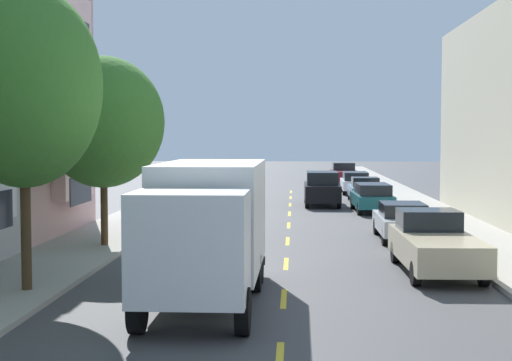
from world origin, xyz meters
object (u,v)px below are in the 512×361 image
parked_wagon_teal (372,197)px  parked_hatchback_sky (364,189)px  street_tree_third (103,122)px  parked_pickup_champagne (435,244)px  parked_sedan_silver (402,220)px  moving_black_sedan (322,188)px  street_tree_second (23,86)px  delivery_box_truck (208,223)px  parked_pickup_burgundy (344,174)px  parked_wagon_white (355,182)px

parked_wagon_teal → parked_hatchback_sky: size_ratio=1.19×
street_tree_third → parked_pickup_champagne: (10.72, -4.03, -3.61)m
parked_sedan_silver → parked_wagon_teal: parked_wagon_teal is taller
parked_hatchback_sky → moving_black_sedan: size_ratio=0.83×
moving_black_sedan → street_tree_second: bearing=-108.6°
parked_wagon_teal → parked_hatchback_sky: same height
parked_wagon_teal → parked_pickup_champagne: bearing=-89.8°
delivery_box_truck → parked_pickup_burgundy: 43.99m
parked_hatchback_sky → moving_black_sedan: bearing=-136.5°
parked_sedan_silver → parked_wagon_teal: (-0.08, 10.39, 0.05)m
street_tree_second → parked_pickup_burgundy: 44.55m
parked_pickup_burgundy → moving_black_sedan: bearing=-97.6°
delivery_box_truck → street_tree_third: bearing=119.3°
parked_pickup_champagne → parked_hatchback_sky: 23.26m
parked_wagon_teal → delivery_box_truck: bearing=-105.8°
moving_black_sedan → delivery_box_truck: bearing=-98.2°
parked_hatchback_sky → parked_pickup_champagne: bearing=-90.3°
street_tree_second → parked_pickup_champagne: (10.72, 3.65, -4.35)m
street_tree_second → moving_black_sedan: (8.20, 24.41, -4.19)m
parked_wagon_teal → parked_wagon_white: 12.56m
parked_pickup_champagne → parked_pickup_burgundy: same height
parked_pickup_champagne → parked_wagon_teal: bearing=90.2°
parked_pickup_burgundy → parked_wagon_white: bearing=-89.5°
delivery_box_truck → parked_wagon_teal: 22.23m
parked_sedan_silver → parked_hatchback_sky: (0.10, 16.46, 0.01)m
parked_hatchback_sky → parked_pickup_burgundy: bearing=90.5°
parked_pickup_champagne → street_tree_third: bearing=159.4°
parked_hatchback_sky → street_tree_second: bearing=-111.9°
parked_pickup_burgundy → moving_black_sedan: moving_black_sedan is taller
parked_sedan_silver → parked_pickup_burgundy: parked_pickup_burgundy is taller
parked_sedan_silver → parked_pickup_burgundy: bearing=90.1°
parked_pickup_champagne → moving_black_sedan: (-2.52, 20.76, 0.16)m
delivery_box_truck → parked_pickup_burgundy: size_ratio=1.38×
moving_black_sedan → parked_pickup_burgundy: bearing=82.4°
parked_pickup_champagne → moving_black_sedan: moving_black_sedan is taller
parked_wagon_teal → moving_black_sedan: (-2.46, 3.57, 0.18)m
parked_sedan_silver → parked_wagon_teal: bearing=90.4°
parked_wagon_white → moving_black_sedan: 9.36m
street_tree_second → delivery_box_truck: (4.60, -0.52, -3.30)m
street_tree_third → parked_pickup_burgundy: bearing=73.2°
street_tree_second → parked_hatchback_sky: 29.34m
delivery_box_truck → parked_wagon_white: delivery_box_truck is taller
parked_sedan_silver → parked_hatchback_sky: size_ratio=1.13×
street_tree_third → parked_hatchback_sky: (10.83, 19.23, -3.68)m
parked_pickup_champagne → parked_hatchback_sky: parked_pickup_champagne is taller
parked_sedan_silver → moving_black_sedan: 14.19m
street_tree_second → street_tree_third: bearing=90.0°
parked_sedan_silver → parked_pickup_burgundy: 32.58m
street_tree_second → delivery_box_truck: bearing=-6.5°
parked_sedan_silver → parked_wagon_teal: 10.39m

